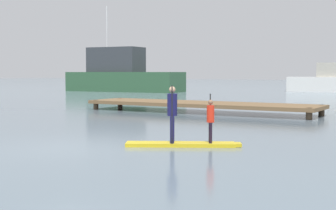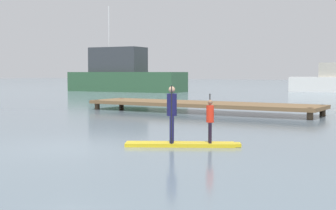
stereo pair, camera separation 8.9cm
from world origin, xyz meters
The scene contains 7 objects.
ground_plane centered at (0.00, 0.00, 0.00)m, with size 240.00×240.00×0.00m, color slate.
paddleboard_near centered at (2.42, 1.91, 0.05)m, with size 3.06×1.96×0.10m.
paddler_adult centered at (2.15, 1.77, 1.00)m, with size 0.38×0.45×1.60m.
paddler_child_solo centered at (3.08, 2.29, 0.78)m, with size 0.29×0.38×1.36m.
fishing_boat_white_large centered at (-21.96, 32.86, 1.75)m, with size 12.90×4.93×9.19m.
motor_boat_small_navy centered at (-2.22, 42.98, 1.13)m, with size 9.28×4.25×9.00m.
floating_dock centered at (-2.39, 12.50, 0.42)m, with size 12.35×2.88×0.51m.
Camera 1 is at (8.92, -9.99, 2.06)m, focal length 52.41 mm.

